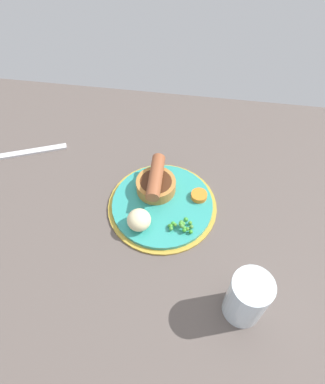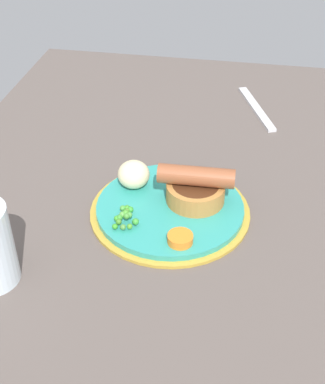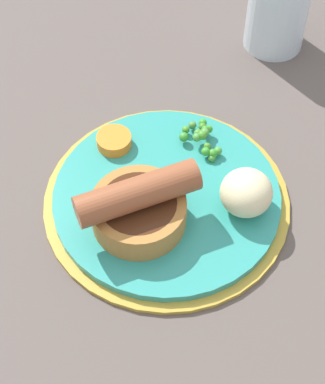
# 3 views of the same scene
# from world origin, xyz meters

# --- Properties ---
(dining_table) EXTENTS (1.10, 0.80, 0.03)m
(dining_table) POSITION_xyz_m (0.00, 0.00, 0.01)
(dining_table) COLOR #564C47
(dining_table) RESTS_ON ground
(dinner_plate) EXTENTS (0.24, 0.24, 0.01)m
(dinner_plate) POSITION_xyz_m (-0.03, 0.00, 0.04)
(dinner_plate) COLOR #B79333
(dinner_plate) RESTS_ON dining_table
(sausage_pudding) EXTENTS (0.09, 0.11, 0.06)m
(sausage_pudding) POSITION_xyz_m (-0.01, -0.04, 0.07)
(sausage_pudding) COLOR #AD7538
(sausage_pudding) RESTS_ON dinner_plate
(pea_pile) EXTENTS (0.05, 0.04, 0.02)m
(pea_pile) POSITION_xyz_m (-0.08, 0.06, 0.05)
(pea_pile) COLOR green
(pea_pile) RESTS_ON dinner_plate
(potato_chunk_0) EXTENTS (0.05, 0.05, 0.04)m
(potato_chunk_0) POSITION_xyz_m (0.01, 0.06, 0.07)
(potato_chunk_0) COLOR beige
(potato_chunk_0) RESTS_ON dinner_plate
(carrot_slice_0) EXTENTS (0.04, 0.04, 0.01)m
(carrot_slice_0) POSITION_xyz_m (-0.11, -0.03, 0.05)
(carrot_slice_0) COLOR orange
(carrot_slice_0) RESTS_ON dinner_plate
(fork) EXTENTS (0.17, 0.08, 0.01)m
(fork) POSITION_xyz_m (0.32, -0.12, 0.03)
(fork) COLOR silver
(fork) RESTS_ON dining_table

